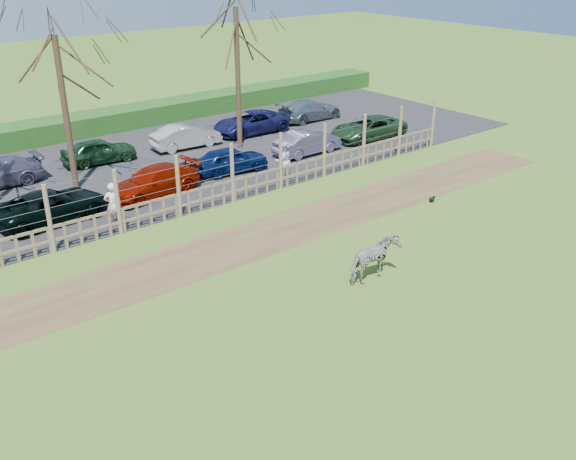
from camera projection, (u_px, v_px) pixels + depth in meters
ground at (314, 298)px, 19.44m from camera, size 120.00×120.00×0.00m
dirt_strip at (231, 247)px, 22.64m from camera, size 34.00×2.80×0.01m
asphalt at (110, 173)px, 29.74m from camera, size 44.00×13.00×0.04m
hedge at (53, 130)px, 34.49m from camera, size 46.00×2.00×1.10m
fence at (179, 198)px, 24.79m from camera, size 30.16×0.16×2.50m
tree_mid at (60, 76)px, 25.88m from camera, size 4.80×4.80×6.83m
tree_right at (237, 45)px, 31.20m from camera, size 4.80×4.80×7.35m
zebra at (375, 259)px, 20.17m from camera, size 1.78×0.88×1.47m
visitor_a at (113, 205)px, 23.87m from camera, size 0.72×0.57×1.72m
visitor_b at (283, 161)px, 28.60m from camera, size 0.90×0.73×1.72m
crow at (432, 199)px, 26.49m from camera, size 0.29×0.22×0.24m
car_2 at (52, 206)px, 24.45m from camera, size 4.45×2.29×1.20m
car_3 at (153, 182)px, 26.91m from camera, size 4.31×2.18×1.20m
car_4 at (230, 160)px, 29.58m from camera, size 3.67×1.85×1.20m
car_5 at (307, 142)px, 32.13m from camera, size 3.68×1.38×1.20m
car_6 at (368, 128)px, 34.51m from camera, size 4.47×2.34×1.20m
car_10 at (99, 151)px, 30.83m from camera, size 3.62×1.68×1.20m
car_11 at (186, 136)px, 33.08m from camera, size 3.71×1.49×1.20m
car_12 at (251, 123)px, 35.56m from camera, size 4.39×2.16×1.20m
car_13 at (310, 110)px, 38.18m from camera, size 4.14×1.70×1.20m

